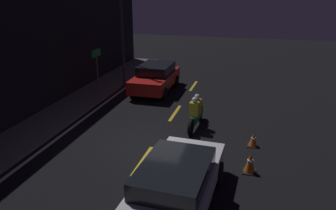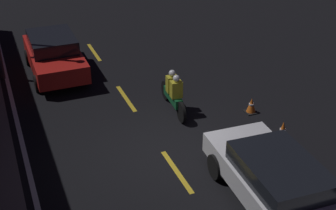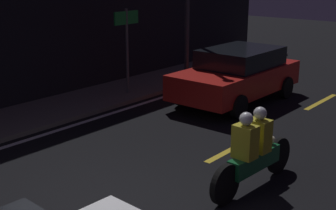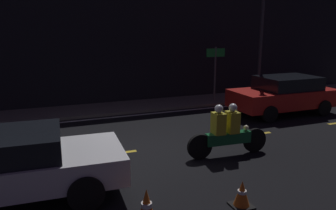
# 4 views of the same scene
# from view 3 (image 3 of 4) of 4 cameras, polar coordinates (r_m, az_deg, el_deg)

# --- Properties ---
(lane_dash_d) EXTENTS (2.00, 0.14, 0.01)m
(lane_dash_d) POSITION_cam_3_polar(r_m,az_deg,el_deg) (9.82, 8.10, -5.17)
(lane_dash_d) COLOR gold
(lane_dash_d) RESTS_ON ground
(lane_dash_e) EXTENTS (2.00, 0.14, 0.01)m
(lane_dash_e) POSITION_cam_3_polar(r_m,az_deg,el_deg) (13.68, 18.16, 0.38)
(lane_dash_e) COLOR gold
(lane_dash_e) RESTS_ON ground
(taxi_red) EXTENTS (4.09, 1.95, 1.47)m
(taxi_red) POSITION_cam_3_polar(r_m,az_deg,el_deg) (13.03, 8.45, 3.76)
(taxi_red) COLOR red
(taxi_red) RESTS_ON ground
(motorcycle) EXTENTS (2.28, 0.40, 1.40)m
(motorcycle) POSITION_cam_3_polar(r_m,az_deg,el_deg) (7.89, 10.28, -5.67)
(motorcycle) COLOR black
(motorcycle) RESTS_ON ground
(shop_sign) EXTENTS (0.90, 0.08, 2.40)m
(shop_sign) POSITION_cam_3_polar(r_m,az_deg,el_deg) (13.25, -5.05, 8.56)
(shop_sign) COLOR #4C4C51
(shop_sign) RESTS_ON raised_curb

